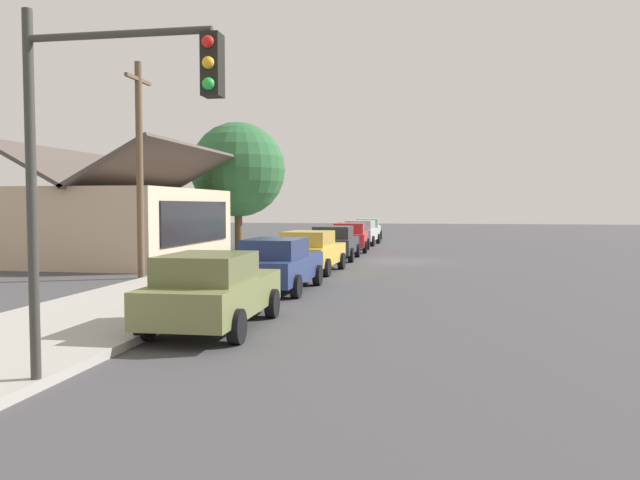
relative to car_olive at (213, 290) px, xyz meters
The scene contains 14 objects.
ground_plane 16.99m from the car_olive, ahead, with size 120.00×120.00×0.00m, color #424244.
sidewalk_curb 17.04m from the car_olive, ahead, with size 60.00×4.20×0.16m, color #A3A099.
car_olive is the anchor object (origin of this frame).
car_navy 5.87m from the car_olive, ahead, with size 4.64×2.07×1.59m.
car_mustard 11.17m from the car_olive, ahead, with size 4.51×2.25×1.59m.
car_charcoal 16.98m from the car_olive, ahead, with size 4.57×2.14×1.59m.
car_cherry 22.39m from the car_olive, ahead, with size 4.74×2.20×1.59m.
car_silver 28.24m from the car_olive, ahead, with size 4.74×2.22×1.59m.
car_seafoam 33.78m from the car_olive, ahead, with size 4.87×2.14×1.59m.
storefront_building 17.25m from the car_olive, 32.83° to the left, with size 10.34×7.12×5.25m.
shade_tree 23.43m from the car_olive, 16.07° to the left, with size 5.37×5.37×7.28m.
traffic_light_main 5.27m from the car_olive, behind, with size 0.37×2.79×5.20m.
utility_pole_wooden 10.36m from the car_olive, 34.20° to the left, with size 1.80×0.24×7.50m.
fire_hydrant_red 11.45m from the car_olive, ahead, with size 0.22×0.22×0.71m.
Camera 1 is at (-29.06, -1.76, 2.56)m, focal length 35.26 mm.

